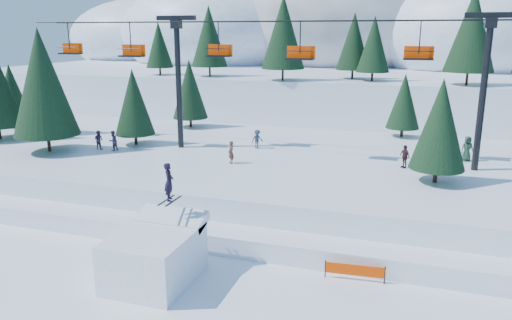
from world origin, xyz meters
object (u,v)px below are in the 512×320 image
(chairlift, at_px, (301,64))
(banner_near, at_px, (355,270))
(jump_kicker, at_px, (156,254))
(banner_far, at_px, (458,269))

(chairlift, distance_m, banner_near, 17.16)
(jump_kicker, distance_m, chairlift, 18.45)
(banner_near, distance_m, banner_far, 4.99)
(jump_kicker, relative_size, banner_near, 1.91)
(banner_near, xyz_separation_m, banner_far, (4.69, 1.70, 0.00))
(jump_kicker, height_order, banner_far, jump_kicker)
(banner_near, relative_size, banner_far, 1.03)
(jump_kicker, relative_size, chairlift, 0.12)
(banner_near, bearing_deg, banner_far, 19.94)
(jump_kicker, xyz_separation_m, banner_near, (9.08, 2.85, -0.79))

